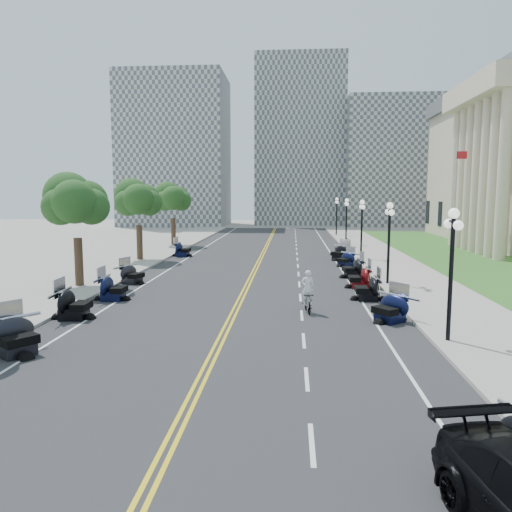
{
  "coord_description": "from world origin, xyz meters",
  "views": [
    {
      "loc": [
        2.71,
        -26.69,
        5.62
      ],
      "look_at": [
        0.63,
        2.11,
        2.0
      ],
      "focal_mm": 35.0,
      "sensor_mm": 36.0,
      "label": 1
    }
  ],
  "objects": [
    {
      "name": "lane_dash_7",
      "position": [
        3.2,
        4.0,
        0.01
      ],
      "size": [
        0.12,
        2.0,
        0.0
      ],
      "primitive_type": "cube",
      "color": "white",
      "rests_on": "road"
    },
    {
      "name": "tree_2",
      "position": [
        -10.0,
        2.0,
        4.75
      ],
      "size": [
        4.8,
        4.8,
        9.2
      ],
      "primitive_type": null,
      "color": "#235619",
      "rests_on": "sidewalk_south"
    },
    {
      "name": "sidewalk_south",
      "position": [
        -10.5,
        10.0,
        0.07
      ],
      "size": [
        5.0,
        90.0,
        0.15
      ],
      "primitive_type": "cube",
      "color": "#9E9991",
      "rests_on": "ground"
    },
    {
      "name": "lane_dash_18",
      "position": [
        3.2,
        48.0,
        0.01
      ],
      "size": [
        0.12,
        2.0,
        0.0
      ],
      "primitive_type": "cube",
      "color": "white",
      "rests_on": "road"
    },
    {
      "name": "lane_dash_3",
      "position": [
        3.2,
        -12.0,
        0.01
      ],
      "size": [
        0.12,
        2.0,
        0.0
      ],
      "primitive_type": "cube",
      "color": "white",
      "rests_on": "road"
    },
    {
      "name": "lane_dash_17",
      "position": [
        3.2,
        44.0,
        0.01
      ],
      "size": [
        0.12,
        2.0,
        0.0
      ],
      "primitive_type": "cube",
      "color": "white",
      "rests_on": "road"
    },
    {
      "name": "street_lamp_5",
      "position": [
        8.6,
        40.0,
        2.6
      ],
      "size": [
        0.5,
        1.2,
        4.9
      ],
      "primitive_type": null,
      "color": "black",
      "rests_on": "sidewalk_north"
    },
    {
      "name": "lane_dash_12",
      "position": [
        3.2,
        24.0,
        0.01
      ],
      "size": [
        0.12,
        2.0,
        0.0
      ],
      "primitive_type": "cube",
      "color": "white",
      "rests_on": "road"
    },
    {
      "name": "motorcycle_n_10",
      "position": [
        7.29,
        19.27,
        0.63
      ],
      "size": [
        1.82,
        1.82,
        1.26
      ],
      "primitive_type": null,
      "rotation": [
        0.0,
        0.0,
        -1.56
      ],
      "color": "black",
      "rests_on": "road"
    },
    {
      "name": "motorcycle_s_6",
      "position": [
        -7.28,
        3.56,
        0.66
      ],
      "size": [
        2.43,
        2.43,
        1.33
      ],
      "primitive_type": null,
      "rotation": [
        0.0,
        0.0,
        1.21
      ],
      "color": "black",
      "rests_on": "road"
    },
    {
      "name": "motorcycle_n_8",
      "position": [
        6.88,
        12.01,
        0.63
      ],
      "size": [
        2.51,
        2.51,
        1.26
      ],
      "primitive_type": null,
      "rotation": [
        0.0,
        0.0,
        -0.94
      ],
      "color": "black",
      "rests_on": "road"
    },
    {
      "name": "lane_dash_13",
      "position": [
        3.2,
        28.0,
        0.01
      ],
      "size": [
        0.12,
        2.0,
        0.0
      ],
      "primitive_type": "cube",
      "color": "white",
      "rests_on": "road"
    },
    {
      "name": "distant_block_b",
      "position": [
        4.0,
        68.0,
        15.0
      ],
      "size": [
        16.0,
        12.0,
        30.0
      ],
      "primitive_type": "cube",
      "color": "gray",
      "rests_on": "ground"
    },
    {
      "name": "lane_dash_16",
      "position": [
        3.2,
        40.0,
        0.01
      ],
      "size": [
        0.12,
        2.0,
        0.0
      ],
      "primitive_type": "cube",
      "color": "white",
      "rests_on": "road"
    },
    {
      "name": "lane_dash_14",
      "position": [
        3.2,
        32.0,
        0.01
      ],
      "size": [
        0.12,
        2.0,
        0.0
      ],
      "primitive_type": "cube",
      "color": "white",
      "rests_on": "road"
    },
    {
      "name": "tree_3",
      "position": [
        -10.0,
        14.0,
        4.75
      ],
      "size": [
        4.8,
        4.8,
        9.2
      ],
      "primitive_type": null,
      "color": "#235619",
      "rests_on": "sidewalk_south"
    },
    {
      "name": "motorcycle_n_5",
      "position": [
        6.73,
        -0.38,
        0.71
      ],
      "size": [
        2.04,
        2.04,
        1.42
      ],
      "primitive_type": null,
      "rotation": [
        0.0,
        0.0,
        -1.58
      ],
      "color": "black",
      "rests_on": "road"
    },
    {
      "name": "bicycle",
      "position": [
        3.48,
        -3.45,
        0.49
      ],
      "size": [
        0.67,
        1.68,
        0.98
      ],
      "primitive_type": "imported",
      "rotation": [
        0.0,
        0.0,
        0.13
      ],
      "color": "#A51414",
      "rests_on": "road"
    },
    {
      "name": "lane_dash_15",
      "position": [
        3.2,
        36.0,
        0.01
      ],
      "size": [
        0.12,
        2.0,
        0.0
      ],
      "primitive_type": "cube",
      "color": "white",
      "rests_on": "road"
    },
    {
      "name": "lane_dash_10",
      "position": [
        3.2,
        16.0,
        0.01
      ],
      "size": [
        0.12,
        2.0,
        0.0
      ],
      "primitive_type": "cube",
      "color": "white",
      "rests_on": "road"
    },
    {
      "name": "sidewalk_north",
      "position": [
        10.5,
        10.0,
        0.07
      ],
      "size": [
        5.0,
        90.0,
        0.15
      ],
      "primitive_type": "cube",
      "color": "#9E9991",
      "rests_on": "ground"
    },
    {
      "name": "lawn",
      "position": [
        17.5,
        18.0,
        0.05
      ],
      "size": [
        9.0,
        60.0,
        0.1
      ],
      "primitive_type": "cube",
      "color": "#356023",
      "rests_on": "ground"
    },
    {
      "name": "motorcycle_s_9",
      "position": [
        -7.09,
        17.18,
        0.71
      ],
      "size": [
        2.22,
        2.22,
        1.43
      ],
      "primitive_type": null,
      "rotation": [
        0.0,
        0.0,
        1.48
      ],
      "color": "black",
      "rests_on": "road"
    },
    {
      "name": "motorcycle_s_4",
      "position": [
        -7.07,
        -5.36,
        0.76
      ],
      "size": [
        2.25,
        2.25,
        1.51
      ],
      "primitive_type": null,
      "rotation": [
        0.0,
        0.0,
        1.61
      ],
      "color": "black",
      "rests_on": "road"
    },
    {
      "name": "edge_line_north",
      "position": [
        6.4,
        10.0,
        0.01
      ],
      "size": [
        0.12,
        90.0,
        0.0
      ],
      "primitive_type": "cube",
      "color": "white",
      "rests_on": "road"
    },
    {
      "name": "motorcycle_n_7",
      "position": [
        6.82,
        6.67,
        0.72
      ],
      "size": [
        2.27,
        2.27,
        1.45
      ],
      "primitive_type": null,
      "rotation": [
        0.0,
        0.0,
        -1.47
      ],
      "color": "black",
      "rests_on": "road"
    },
    {
      "name": "centerline_yellow_a",
      "position": [
        -0.12,
        10.0,
        0.01
      ],
      "size": [
        0.12,
        90.0,
        0.0
      ],
      "primitive_type": "cube",
      "color": "yellow",
      "rests_on": "road"
    },
    {
      "name": "motorcycle_n_9",
      "position": [
        6.82,
        15.61,
        0.72
      ],
      "size": [
        2.91,
        2.91,
        1.44
      ],
      "primitive_type": null,
      "rotation": [
        0.0,
        0.0,
        -0.8
      ],
      "color": "black",
      "rests_on": "road"
    },
    {
      "name": "centerline_yellow_b",
      "position": [
        0.12,
        10.0,
        0.01
      ],
      "size": [
        0.12,
        90.0,
        0.0
      ],
      "primitive_type": "cube",
      "color": "yellow",
      "rests_on": "road"
    },
    {
      "name": "road",
      "position": [
        0.0,
        10.0,
        0.0
      ],
      "size": [
        16.0,
        90.0,
        0.01
      ],
      "primitive_type": "cube",
      "color": "#333335",
      "rests_on": "ground"
    },
    {
      "name": "lane_dash_5",
      "position": [
        3.2,
        -4.0,
        0.01
      ],
      "size": [
        0.12,
        2.0,
        0.0
      ],
      "primitive_type": "cube",
      "color": "white",
      "rests_on": "road"
    },
    {
      "name": "street_lamp_1",
      "position": [
        8.6,
        -8.0,
        2.6
      ],
      "size": [
        0.5,
        1.2,
        4.9
      ],
      "primitive_type": null,
      "color": "black",
      "rests_on": "sidewalk_north"
    },
    {
      "name": "edge_line_south",
      "position": [
        -6.4,
        10.0,
        0.01
      ],
      "size": [
        0.12,
        90.0,
        0.0
      ],
      "primitive_type": "cube",
      "color": "white",
      "rests_on": "road"
    },
    {
      "name": "lane_dash_11",
      "position": [
        3.2,
        20.0,
        0.01
      ],
      "size": [
        0.12,
        2.0,
        0.0
      ],
      "primitive_type": "cube",
      "color": "white",
      "rests_on": "road"
    },
    {
      "name": "distant_block_c",
      "position": [
        22.0,
        65.0,
        11.0
      ],
      "size": [
        20.0,
        14.0,
        22.0
      ],
      "primitive_type": "cube",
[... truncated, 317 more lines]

